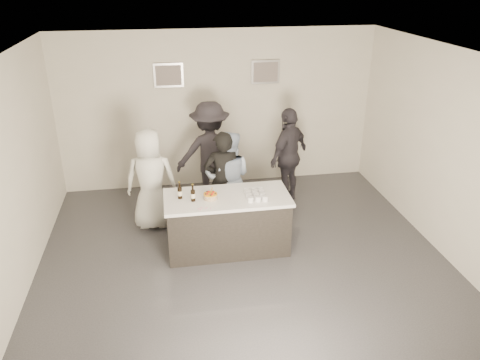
{
  "coord_description": "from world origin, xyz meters",
  "views": [
    {
      "loc": [
        -1.03,
        -5.63,
        3.98
      ],
      "look_at": [
        0.0,
        0.5,
        1.15
      ],
      "focal_mm": 35.0,
      "sensor_mm": 36.0,
      "label": 1
    }
  ],
  "objects_px": {
    "bar_counter": "(227,223)",
    "person_guest_left": "(151,179)",
    "beer_bottle_b": "(193,193)",
    "person_guest_back": "(210,153)",
    "person_main_blue": "(228,178)",
    "person_guest_right": "(289,156)",
    "beer_bottle_a": "(180,190)",
    "cake": "(210,196)",
    "person_main_black": "(223,180)"
  },
  "relations": [
    {
      "from": "bar_counter",
      "to": "person_guest_left",
      "type": "bearing_deg",
      "value": 140.86
    },
    {
      "from": "bar_counter",
      "to": "beer_bottle_b",
      "type": "xyz_separation_m",
      "value": [
        -0.51,
        -0.07,
        0.58
      ]
    },
    {
      "from": "person_guest_back",
      "to": "person_main_blue",
      "type": "bearing_deg",
      "value": 106.46
    },
    {
      "from": "person_guest_right",
      "to": "person_guest_left",
      "type": "bearing_deg",
      "value": -28.56
    },
    {
      "from": "beer_bottle_b",
      "to": "person_guest_back",
      "type": "height_order",
      "value": "person_guest_back"
    },
    {
      "from": "bar_counter",
      "to": "beer_bottle_a",
      "type": "relative_size",
      "value": 7.15
    },
    {
      "from": "person_main_blue",
      "to": "person_guest_back",
      "type": "relative_size",
      "value": 0.85
    },
    {
      "from": "bar_counter",
      "to": "cake",
      "type": "xyz_separation_m",
      "value": [
        -0.25,
        -0.04,
        0.49
      ]
    },
    {
      "from": "bar_counter",
      "to": "beer_bottle_a",
      "type": "distance_m",
      "value": 0.9
    },
    {
      "from": "person_guest_back",
      "to": "person_guest_left",
      "type": "bearing_deg",
      "value": 38.62
    },
    {
      "from": "cake",
      "to": "person_guest_right",
      "type": "bearing_deg",
      "value": 43.71
    },
    {
      "from": "person_main_blue",
      "to": "beer_bottle_a",
      "type": "bearing_deg",
      "value": 56.74
    },
    {
      "from": "person_main_black",
      "to": "person_guest_left",
      "type": "xyz_separation_m",
      "value": [
        -1.15,
        0.2,
        0.02
      ]
    },
    {
      "from": "person_guest_left",
      "to": "person_guest_right",
      "type": "distance_m",
      "value": 2.52
    },
    {
      "from": "bar_counter",
      "to": "person_guest_back",
      "type": "height_order",
      "value": "person_guest_back"
    },
    {
      "from": "cake",
      "to": "person_guest_back",
      "type": "bearing_deg",
      "value": 83.79
    },
    {
      "from": "cake",
      "to": "beer_bottle_b",
      "type": "bearing_deg",
      "value": -173.82
    },
    {
      "from": "beer_bottle_b",
      "to": "person_guest_right",
      "type": "bearing_deg",
      "value": 39.99
    },
    {
      "from": "bar_counter",
      "to": "cake",
      "type": "height_order",
      "value": "cake"
    },
    {
      "from": "bar_counter",
      "to": "person_main_blue",
      "type": "height_order",
      "value": "person_main_blue"
    },
    {
      "from": "person_guest_left",
      "to": "person_guest_back",
      "type": "relative_size",
      "value": 0.9
    },
    {
      "from": "person_main_black",
      "to": "person_main_blue",
      "type": "xyz_separation_m",
      "value": [
        0.11,
        0.14,
        -0.03
      ]
    },
    {
      "from": "person_main_blue",
      "to": "person_guest_back",
      "type": "distance_m",
      "value": 0.86
    },
    {
      "from": "beer_bottle_a",
      "to": "person_guest_back",
      "type": "distance_m",
      "value": 1.75
    },
    {
      "from": "bar_counter",
      "to": "beer_bottle_a",
      "type": "bearing_deg",
      "value": 176.11
    },
    {
      "from": "person_guest_left",
      "to": "bar_counter",
      "type": "bearing_deg",
      "value": 146.35
    },
    {
      "from": "bar_counter",
      "to": "beer_bottle_a",
      "type": "height_order",
      "value": "beer_bottle_a"
    },
    {
      "from": "bar_counter",
      "to": "person_guest_left",
      "type": "relative_size",
      "value": 1.09
    },
    {
      "from": "cake",
      "to": "person_guest_left",
      "type": "distance_m",
      "value": 1.29
    },
    {
      "from": "person_guest_right",
      "to": "beer_bottle_a",
      "type": "bearing_deg",
      "value": -6.29
    },
    {
      "from": "person_main_blue",
      "to": "person_guest_right",
      "type": "height_order",
      "value": "person_guest_right"
    },
    {
      "from": "beer_bottle_a",
      "to": "beer_bottle_b",
      "type": "distance_m",
      "value": 0.22
    },
    {
      "from": "beer_bottle_a",
      "to": "person_main_blue",
      "type": "distance_m",
      "value": 1.18
    },
    {
      "from": "person_main_blue",
      "to": "bar_counter",
      "type": "bearing_deg",
      "value": 93.17
    },
    {
      "from": "bar_counter",
      "to": "beer_bottle_b",
      "type": "height_order",
      "value": "beer_bottle_b"
    },
    {
      "from": "beer_bottle_a",
      "to": "beer_bottle_b",
      "type": "bearing_deg",
      "value": -32.09
    },
    {
      "from": "beer_bottle_a",
      "to": "person_main_black",
      "type": "distance_m",
      "value": 1.0
    },
    {
      "from": "beer_bottle_a",
      "to": "person_main_black",
      "type": "bearing_deg",
      "value": 42.96
    },
    {
      "from": "beer_bottle_a",
      "to": "person_guest_left",
      "type": "height_order",
      "value": "person_guest_left"
    },
    {
      "from": "bar_counter",
      "to": "person_guest_back",
      "type": "distance_m",
      "value": 1.75
    },
    {
      "from": "person_guest_left",
      "to": "person_main_black",
      "type": "bearing_deg",
      "value": 175.82
    },
    {
      "from": "bar_counter",
      "to": "person_main_blue",
      "type": "distance_m",
      "value": 0.93
    },
    {
      "from": "bar_counter",
      "to": "person_main_black",
      "type": "bearing_deg",
      "value": 87.59
    },
    {
      "from": "beer_bottle_b",
      "to": "person_guest_left",
      "type": "relative_size",
      "value": 0.15
    },
    {
      "from": "person_guest_right",
      "to": "person_guest_back",
      "type": "distance_m",
      "value": 1.42
    },
    {
      "from": "cake",
      "to": "beer_bottle_a",
      "type": "relative_size",
      "value": 0.78
    },
    {
      "from": "person_main_black",
      "to": "person_main_blue",
      "type": "height_order",
      "value": "person_main_black"
    },
    {
      "from": "person_guest_right",
      "to": "beer_bottle_b",
      "type": "bearing_deg",
      "value": -1.55
    },
    {
      "from": "person_main_blue",
      "to": "cake",
      "type": "bearing_deg",
      "value": 78.87
    },
    {
      "from": "bar_counter",
      "to": "person_main_black",
      "type": "xyz_separation_m",
      "value": [
        0.03,
        0.72,
        0.38
      ]
    }
  ]
}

